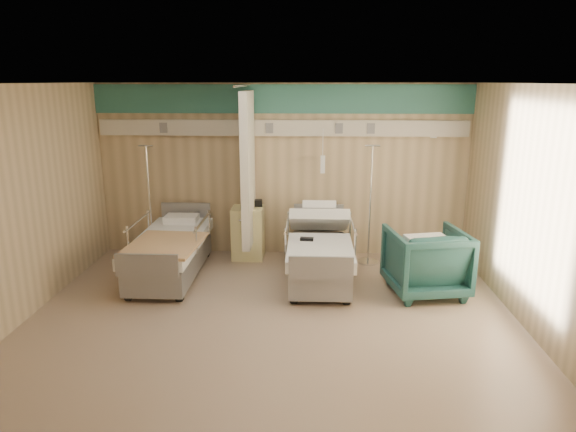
{
  "coord_description": "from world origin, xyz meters",
  "views": [
    {
      "loc": [
        0.44,
        -5.79,
        2.83
      ],
      "look_at": [
        0.17,
        0.6,
        1.14
      ],
      "focal_mm": 32.0,
      "sensor_mm": 36.0,
      "label": 1
    }
  ],
  "objects_px": {
    "bed_left": "(170,256)",
    "visitor_armchair": "(426,261)",
    "iv_stand_left": "(152,237)",
    "bed_right": "(319,259)",
    "bedside_cabinet": "(248,233)",
    "iv_stand_right": "(369,239)"
  },
  "relations": [
    {
      "from": "bed_right",
      "to": "bed_left",
      "type": "bearing_deg",
      "value": 180.0
    },
    {
      "from": "bedside_cabinet",
      "to": "iv_stand_right",
      "type": "distance_m",
      "value": 1.95
    },
    {
      "from": "bed_left",
      "to": "visitor_armchair",
      "type": "distance_m",
      "value": 3.66
    },
    {
      "from": "iv_stand_right",
      "to": "bedside_cabinet",
      "type": "bearing_deg",
      "value": 175.18
    },
    {
      "from": "iv_stand_right",
      "to": "iv_stand_left",
      "type": "height_order",
      "value": "iv_stand_right"
    },
    {
      "from": "iv_stand_right",
      "to": "iv_stand_left",
      "type": "xyz_separation_m",
      "value": [
        -3.48,
        -0.03,
        -0.0
      ]
    },
    {
      "from": "bedside_cabinet",
      "to": "visitor_armchair",
      "type": "height_order",
      "value": "visitor_armchair"
    },
    {
      "from": "bed_left",
      "to": "iv_stand_left",
      "type": "relative_size",
      "value": 1.16
    },
    {
      "from": "visitor_armchair",
      "to": "bed_left",
      "type": "bearing_deg",
      "value": -16.61
    },
    {
      "from": "visitor_armchair",
      "to": "iv_stand_right",
      "type": "bearing_deg",
      "value": -71.19
    },
    {
      "from": "bed_left",
      "to": "iv_stand_left",
      "type": "height_order",
      "value": "iv_stand_left"
    },
    {
      "from": "iv_stand_right",
      "to": "iv_stand_left",
      "type": "bearing_deg",
      "value": -179.5
    },
    {
      "from": "bed_left",
      "to": "iv_stand_right",
      "type": "xyz_separation_m",
      "value": [
        3.0,
        0.74,
        0.07
      ]
    },
    {
      "from": "bed_right",
      "to": "visitor_armchair",
      "type": "xyz_separation_m",
      "value": [
        1.43,
        -0.44,
        0.14
      ]
    },
    {
      "from": "bed_left",
      "to": "visitor_armchair",
      "type": "relative_size",
      "value": 2.16
    },
    {
      "from": "bed_left",
      "to": "iv_stand_right",
      "type": "height_order",
      "value": "iv_stand_right"
    },
    {
      "from": "bed_left",
      "to": "bedside_cabinet",
      "type": "bearing_deg",
      "value": 40.6
    },
    {
      "from": "bed_left",
      "to": "iv_stand_right",
      "type": "relative_size",
      "value": 1.14
    },
    {
      "from": "bed_right",
      "to": "iv_stand_left",
      "type": "bearing_deg",
      "value": 165.25
    },
    {
      "from": "bed_right",
      "to": "bed_left",
      "type": "relative_size",
      "value": 1.0
    },
    {
      "from": "bed_left",
      "to": "visitor_armchair",
      "type": "bearing_deg",
      "value": -6.97
    },
    {
      "from": "bedside_cabinet",
      "to": "visitor_armchair",
      "type": "distance_m",
      "value": 2.91
    }
  ]
}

